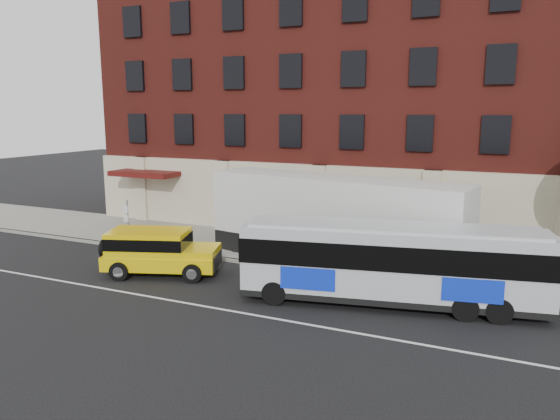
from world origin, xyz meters
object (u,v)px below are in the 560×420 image
at_px(sign_pole, 127,220).
at_px(yellow_suv, 157,249).
at_px(city_bus, 392,261).
at_px(shipping_container, 333,222).

xyz_separation_m(sign_pole, yellow_suv, (4.27, -3.20, -0.32)).
relative_size(sign_pole, city_bus, 0.22).
relative_size(yellow_suv, shipping_container, 0.42).
bearing_deg(yellow_suv, sign_pole, 143.19).
bearing_deg(yellow_suv, city_bus, 3.29).
bearing_deg(shipping_container, sign_pole, -172.64).
height_order(sign_pole, city_bus, city_bus).
bearing_deg(shipping_container, city_bus, -48.03).
height_order(city_bus, yellow_suv, city_bus).
distance_m(sign_pole, city_bus, 14.62).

